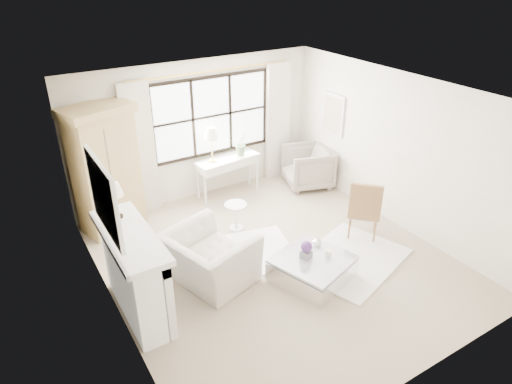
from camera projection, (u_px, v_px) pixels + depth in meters
floor at (276, 260)px, 7.34m from camera, size 5.50×5.50×0.00m
ceiling at (280, 95)px, 6.09m from camera, size 5.50×5.50×0.00m
wall_back at (198, 131)px, 8.79m from camera, size 5.00×0.00×5.00m
wall_front at (429, 289)px, 4.63m from camera, size 5.00×0.00×5.00m
wall_left at (107, 234)px, 5.55m from camera, size 0.00×5.50×5.50m
wall_right at (398, 151)px, 7.87m from camera, size 0.00×5.50×5.50m
window_pane at (212, 116)px, 8.80m from camera, size 2.40×0.02×1.50m
window_frame at (212, 116)px, 8.79m from camera, size 2.50×0.04×1.50m
curtain_rod at (211, 71)px, 8.35m from camera, size 3.30×0.04×0.04m
curtain_left at (140, 150)px, 8.21m from camera, size 0.55×0.10×2.47m
curtain_right at (278, 122)px, 9.60m from camera, size 0.55×0.10×2.47m
fireplace at (133, 274)px, 5.98m from camera, size 0.58×1.66×1.26m
mirror_frame at (104, 198)px, 5.34m from camera, size 0.05×1.15×0.95m
mirror_glass at (106, 197)px, 5.35m from camera, size 0.02×1.00×0.80m
art_frame at (333, 114)px, 9.05m from camera, size 0.04×0.62×0.82m
art_canvas at (332, 114)px, 9.04m from camera, size 0.01×0.52×0.72m
mantel_lamp at (115, 191)px, 5.89m from camera, size 0.22×0.22×0.51m
armoire at (106, 169)px, 7.72m from camera, size 1.28×1.00×2.24m
console_table at (228, 176)px, 9.18m from camera, size 1.34×0.60×0.80m
console_lamp at (211, 134)px, 8.60m from camera, size 0.28×0.28×0.69m
orchid_plant at (241, 144)px, 9.04m from camera, size 0.31×0.27×0.47m
side_table at (236, 213)px, 8.02m from camera, size 0.40×0.40×0.51m
rug_left at (239, 255)px, 7.44m from camera, size 2.04×1.65×0.03m
rug_right at (350, 259)px, 7.33m from camera, size 2.10×1.82×0.03m
club_armchair at (209, 258)px, 6.71m from camera, size 1.37×1.47×0.80m
wingback_chair at (307, 167)px, 9.53m from camera, size 1.16×1.15×0.84m
french_chair at (363, 221)px, 7.82m from camera, size 0.68×0.68×1.08m
coffee_table at (312, 269)px, 6.83m from camera, size 1.26×1.26×0.38m
planter_box at (306, 255)px, 6.73m from camera, size 0.19×0.19×0.11m
planter_flowers at (307, 247)px, 6.66m from camera, size 0.17×0.17×0.17m
pillar_candle at (328, 254)px, 6.74m from camera, size 0.10×0.10×0.12m
coffee_vase at (317, 241)px, 7.00m from camera, size 0.18×0.18×0.15m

